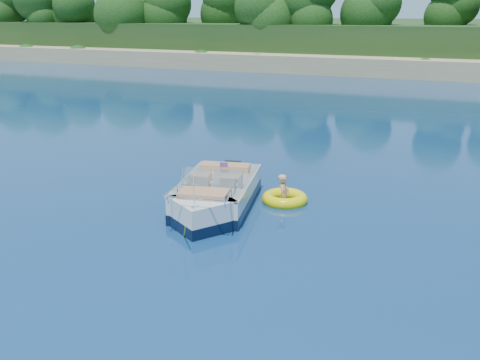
# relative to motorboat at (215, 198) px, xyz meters

# --- Properties ---
(ground) EXTENTS (160.00, 160.00, 0.00)m
(ground) POSITION_rel_motorboat_xyz_m (2.58, -1.68, -0.34)
(ground) COLOR #0A2346
(ground) RESTS_ON ground
(shoreline) EXTENTS (170.00, 59.00, 6.00)m
(shoreline) POSITION_rel_motorboat_xyz_m (2.58, 62.09, 0.64)
(shoreline) COLOR #907C53
(shoreline) RESTS_ON ground
(treeline) EXTENTS (150.00, 7.12, 8.19)m
(treeline) POSITION_rel_motorboat_xyz_m (2.62, 39.34, 5.21)
(treeline) COLOR black
(treeline) RESTS_ON ground
(motorboat) EXTENTS (2.57, 5.17, 1.74)m
(motorboat) POSITION_rel_motorboat_xyz_m (0.00, 0.00, 0.00)
(motorboat) COLOR silver
(motorboat) RESTS_ON ground
(tow_tube) EXTENTS (1.43, 1.43, 0.34)m
(tow_tube) POSITION_rel_motorboat_xyz_m (1.54, 1.36, -0.25)
(tow_tube) COLOR #FFE707
(tow_tube) RESTS_ON ground
(boy) EXTENTS (0.39, 0.74, 1.39)m
(boy) POSITION_rel_motorboat_xyz_m (1.52, 1.34, -0.34)
(boy) COLOR tan
(boy) RESTS_ON ground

